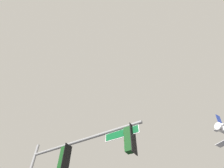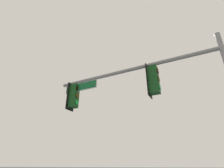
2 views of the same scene
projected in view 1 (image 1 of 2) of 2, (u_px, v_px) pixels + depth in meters
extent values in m
cylinder|color=gray|center=(81.00, 141.00, 8.95)|extent=(6.65, 1.53, 0.15)
cube|color=black|center=(67.00, 157.00, 8.77)|extent=(0.14, 0.52, 1.30)
cube|color=#144719|center=(64.00, 158.00, 8.84)|extent=(0.42, 0.39, 1.10)
cylinder|color=#144719|center=(66.00, 146.00, 9.27)|extent=(0.04, 0.04, 0.12)
cylinder|color=#340503|center=(62.00, 152.00, 9.15)|extent=(0.07, 0.22, 0.22)
cylinder|color=#392D05|center=(61.00, 159.00, 8.91)|extent=(0.07, 0.22, 0.22)
cylinder|color=green|center=(59.00, 165.00, 8.68)|extent=(0.07, 0.22, 0.22)
cube|color=black|center=(133.00, 139.00, 7.43)|extent=(0.14, 0.52, 1.30)
cube|color=#144719|center=(129.00, 140.00, 7.50)|extent=(0.42, 0.39, 1.10)
cylinder|color=#144719|center=(128.00, 127.00, 7.93)|extent=(0.04, 0.04, 0.12)
cylinder|color=#340503|center=(125.00, 134.00, 7.80)|extent=(0.07, 0.22, 0.22)
cylinder|color=#392D05|center=(125.00, 141.00, 7.57)|extent=(0.07, 0.22, 0.22)
cylinder|color=green|center=(126.00, 148.00, 7.34)|extent=(0.07, 0.22, 0.22)
cube|color=#0F602D|center=(122.00, 133.00, 7.91)|extent=(1.64, 0.38, 0.34)
cube|color=white|center=(122.00, 133.00, 7.91)|extent=(1.69, 0.38, 0.40)
cone|color=silver|center=(221.00, 128.00, 61.49)|extent=(4.59, 4.56, 3.47)
cube|color=silver|center=(222.00, 127.00, 61.79)|extent=(5.24, 5.43, 0.45)
cube|color=navy|center=(219.00, 120.00, 64.34)|extent=(2.07, 1.96, 4.49)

